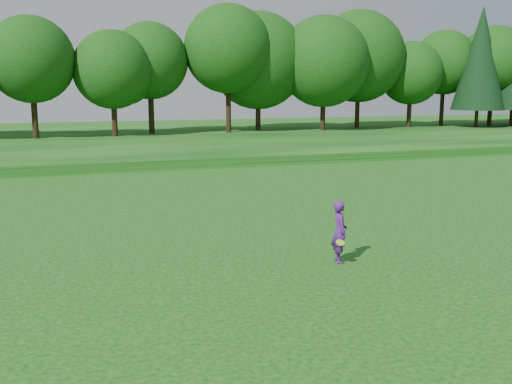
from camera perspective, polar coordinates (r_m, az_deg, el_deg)
name	(u,v)px	position (r m, az deg, el deg)	size (l,w,h in m)	color
ground	(320,268)	(15.20, 6.40, -7.54)	(140.00, 140.00, 0.00)	#0B3C0F
berm	(140,142)	(47.65, -11.49, 4.92)	(130.00, 30.00, 0.60)	#0B3C0F
walking_path	(173,168)	(33.94, -8.26, 2.42)	(130.00, 1.60, 0.04)	gray
treeline	(131,47)	(51.53, -12.44, 13.97)	(104.00, 7.00, 15.00)	#153E0E
woman	(340,232)	(15.54, 8.36, -3.94)	(0.56, 0.87, 1.69)	#511B79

